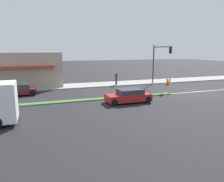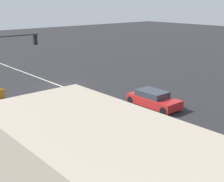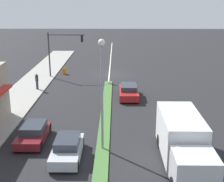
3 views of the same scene
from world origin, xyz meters
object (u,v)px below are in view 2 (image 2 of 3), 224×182
hatchback_red (153,99)px  warning_aframe_sign (1,94)px  traffic_signal_main (4,56)px  pedestrian (19,115)px

hatchback_red → warning_aframe_sign: bearing=-50.7°
warning_aframe_sign → traffic_signal_main: bearing=86.0°
pedestrian → warning_aframe_sign: (-1.83, -7.51, -0.64)m
traffic_signal_main → hatchback_red: 12.22m
traffic_signal_main → pedestrian: (1.71, 5.79, -2.84)m
pedestrian → warning_aframe_sign: size_ratio=2.13×
traffic_signal_main → warning_aframe_sign: bearing=-94.0°
warning_aframe_sign → hatchback_red: 12.97m
pedestrian → warning_aframe_sign: bearing=-103.7°
pedestrian → hatchback_red: (-10.03, 2.53, -0.43)m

